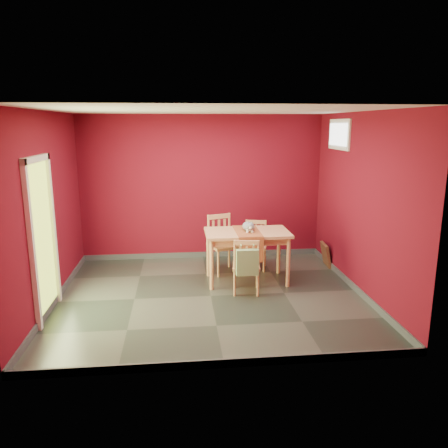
{
  "coord_description": "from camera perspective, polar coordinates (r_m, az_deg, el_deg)",
  "views": [
    {
      "loc": [
        -0.45,
        -6.13,
        2.51
      ],
      "look_at": [
        0.25,
        0.45,
        1.0
      ],
      "focal_mm": 35.0,
      "sensor_mm": 36.0,
      "label": 1
    }
  ],
  "objects": [
    {
      "name": "chair_near",
      "position": [
        6.61,
        2.93,
        -5.39
      ],
      "size": [
        0.46,
        0.46,
        0.87
      ],
      "color": "tan",
      "rests_on": "ground"
    },
    {
      "name": "outlet_plate",
      "position": [
        8.66,
        7.84,
        -2.05
      ],
      "size": [
        0.08,
        0.02,
        0.12
      ],
      "primitive_type": "cube",
      "color": "silver",
      "rests_on": "room_shell"
    },
    {
      "name": "table_runner",
      "position": [
        6.89,
        3.22,
        -1.73
      ],
      "size": [
        0.39,
        0.8,
        0.41
      ],
      "color": "#994A27",
      "rests_on": "dining_table"
    },
    {
      "name": "cat",
      "position": [
        7.02,
        3.21,
        -0.1
      ],
      "size": [
        0.28,
        0.43,
        0.2
      ],
      "primitive_type": null,
      "rotation": [
        0.0,
        0.0,
        -0.19
      ],
      "color": "slate",
      "rests_on": "table_runner"
    },
    {
      "name": "chair_far_left",
      "position": [
        7.55,
        -0.17,
        -2.51
      ],
      "size": [
        0.59,
        0.59,
        0.99
      ],
      "color": "tan",
      "rests_on": "ground"
    },
    {
      "name": "tote_bag",
      "position": [
        6.37,
        3.07,
        -5.02
      ],
      "size": [
        0.33,
        0.19,
        0.45
      ],
      "color": "#7E9F66",
      "rests_on": "chair_near"
    },
    {
      "name": "chair_far_right",
      "position": [
        7.76,
        4.09,
        -2.68
      ],
      "size": [
        0.48,
        0.48,
        0.85
      ],
      "color": "tan",
      "rests_on": "ground"
    },
    {
      "name": "picture_frame",
      "position": [
        8.14,
        13.14,
        -3.92
      ],
      "size": [
        0.17,
        0.42,
        0.42
      ],
      "color": "brown",
      "rests_on": "ground"
    },
    {
      "name": "window",
      "position": [
        7.61,
        14.79,
        11.24
      ],
      "size": [
        0.05,
        0.9,
        0.5
      ],
      "color": "white",
      "rests_on": "room_shell"
    },
    {
      "name": "dining_table",
      "position": [
        7.03,
        3.04,
        -1.79
      ],
      "size": [
        1.34,
        0.79,
        0.84
      ],
      "color": "tan",
      "rests_on": "ground"
    },
    {
      "name": "ground",
      "position": [
        6.64,
        -1.76,
        -9.37
      ],
      "size": [
        4.5,
        4.5,
        0.0
      ],
      "primitive_type": "plane",
      "color": "#2D342D",
      "rests_on": "ground"
    },
    {
      "name": "doorway",
      "position": [
        6.16,
        -22.7,
        -1.17
      ],
      "size": [
        0.06,
        1.01,
        2.13
      ],
      "color": "#B7D838",
      "rests_on": "ground"
    },
    {
      "name": "room_shell",
      "position": [
        6.62,
        -1.76,
        -8.97
      ],
      "size": [
        4.5,
        4.5,
        4.5
      ],
      "color": "#5F0917",
      "rests_on": "ground"
    }
  ]
}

